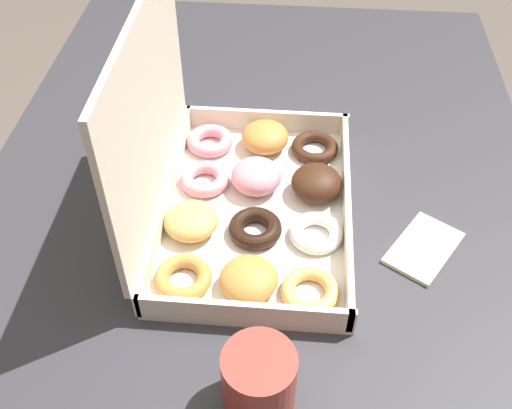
{
  "coord_description": "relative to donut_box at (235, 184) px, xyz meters",
  "views": [
    {
      "loc": [
        -0.65,
        -0.05,
        1.37
      ],
      "look_at": [
        -0.05,
        0.0,
        0.77
      ],
      "focal_mm": 42.0,
      "sensor_mm": 36.0,
      "label": 1
    }
  ],
  "objects": [
    {
      "name": "dining_table",
      "position": [
        0.05,
        -0.03,
        -0.15
      ],
      "size": [
        1.17,
        0.85,
        0.75
      ],
      "color": "#2D2D33",
      "rests_on": "ground_plane"
    },
    {
      "name": "donut_box",
      "position": [
        0.0,
        0.0,
        0.0
      ],
      "size": [
        0.39,
        0.27,
        0.3
      ],
      "color": "silver",
      "rests_on": "dining_table"
    },
    {
      "name": "coffee_mug",
      "position": [
        -0.29,
        -0.06,
        -0.01
      ],
      "size": [
        0.08,
        0.08,
        0.08
      ],
      "color": "#A3382D",
      "rests_on": "dining_table"
    },
    {
      "name": "paper_napkin",
      "position": [
        -0.05,
        -0.26,
        -0.05
      ],
      "size": [
        0.13,
        0.12,
        0.01
      ],
      "color": "beige",
      "rests_on": "dining_table"
    }
  ]
}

